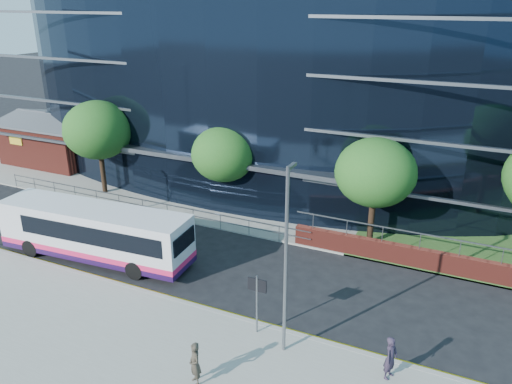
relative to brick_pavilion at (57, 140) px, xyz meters
The scene contains 17 objects.
ground 25.88m from the brick_pavilion, 31.53° to the right, with size 200.00×200.00×0.00m, color black.
pavement_near 28.80m from the brick_pavilion, 40.06° to the right, with size 80.00×8.00×0.15m, color gray.
kerb 26.41m from the brick_pavilion, 33.38° to the right, with size 80.00×0.25×0.16m, color gray.
yellow_line_outer 26.31m from the brick_pavilion, 33.02° to the right, with size 80.00×0.08×0.01m, color gold.
yellow_line_inner 26.23m from the brick_pavilion, 32.74° to the right, with size 80.00×0.08×0.01m, color gold.
far_forecourt 16.30m from the brick_pavilion, ahead, with size 50.00×8.00×0.10m, color gray.
glass_office 20.37m from the brick_pavilion, 22.21° to the left, with size 44.00×23.10×16.00m.
brick_pavilion is the anchor object (origin of this frame).
guard_railings 15.48m from the brick_pavilion, 24.90° to the right, with size 24.00×0.05×1.10m.
street_sign 30.49m from the brick_pavilion, 29.65° to the right, with size 0.85×0.09×2.80m.
tree_far_a 10.48m from the brick_pavilion, 26.55° to the right, with size 4.95×4.95×6.98m.
tree_far_b 19.55m from the brick_pavilion, 11.88° to the right, with size 4.29×4.29×6.05m.
tree_far_c 29.46m from the brick_pavilion, ahead, with size 4.62×4.62×6.51m.
streetlight_east 32.19m from the brick_pavilion, 29.24° to the right, with size 0.15×0.77×8.00m.
city_bus 20.03m from the brick_pavilion, 39.08° to the right, with size 11.43×3.35×3.05m.
pedestrian 35.80m from the brick_pavilion, 25.64° to the right, with size 0.65×0.43×1.79m, color #2B2132.
pedestrian_b 31.90m from the brick_pavilion, 36.30° to the right, with size 0.65×0.42×1.77m, color #373026.
Camera 1 is at (12.06, -17.99, 13.76)m, focal length 35.00 mm.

